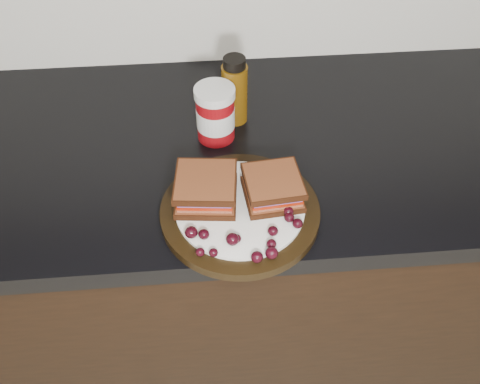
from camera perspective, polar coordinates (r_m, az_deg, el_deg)
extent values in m
cube|color=black|center=(1.44, 2.47, -8.69)|extent=(3.96, 0.58, 0.86)
cube|color=black|center=(1.10, 3.21, 4.70)|extent=(3.98, 0.60, 0.04)
cylinder|color=black|center=(0.94, 0.00, -2.13)|extent=(0.28, 0.28, 0.02)
ellipsoid|color=black|center=(0.88, -5.22, -4.32)|extent=(0.02, 0.02, 0.02)
ellipsoid|color=black|center=(0.88, -3.87, -4.53)|extent=(0.02, 0.02, 0.02)
ellipsoid|color=black|center=(0.86, -4.27, -6.41)|extent=(0.02, 0.02, 0.01)
ellipsoid|color=black|center=(0.86, -2.85, -6.47)|extent=(0.02, 0.02, 0.01)
ellipsoid|color=black|center=(0.87, -0.81, -5.06)|extent=(0.02, 0.02, 0.02)
ellipsoid|color=black|center=(0.87, -0.36, -4.99)|extent=(0.02, 0.02, 0.01)
ellipsoid|color=black|center=(0.85, 1.82, -6.94)|extent=(0.02, 0.02, 0.02)
ellipsoid|color=black|center=(0.85, 3.39, -6.51)|extent=(0.02, 0.02, 0.02)
ellipsoid|color=black|center=(0.87, 3.37, -5.55)|extent=(0.02, 0.02, 0.02)
ellipsoid|color=black|center=(0.88, 3.53, -4.18)|extent=(0.02, 0.02, 0.02)
ellipsoid|color=black|center=(0.90, 6.16, -3.36)|extent=(0.02, 0.02, 0.02)
ellipsoid|color=black|center=(0.90, 5.28, -2.72)|extent=(0.02, 0.02, 0.02)
ellipsoid|color=black|center=(0.91, 5.18, -2.06)|extent=(0.02, 0.02, 0.02)
ellipsoid|color=black|center=(0.94, 6.12, -0.51)|extent=(0.02, 0.02, 0.02)
ellipsoid|color=black|center=(0.95, 4.62, 0.38)|extent=(0.02, 0.02, 0.02)
ellipsoid|color=black|center=(0.94, 2.73, 0.25)|extent=(0.02, 0.02, 0.02)
ellipsoid|color=black|center=(0.96, -2.49, 0.90)|extent=(0.02, 0.02, 0.02)
ellipsoid|color=black|center=(0.95, -3.09, 0.88)|extent=(0.02, 0.02, 0.02)
ellipsoid|color=black|center=(0.94, -5.35, -0.13)|extent=(0.02, 0.02, 0.02)
ellipsoid|color=black|center=(0.94, -4.55, -0.37)|extent=(0.02, 0.02, 0.02)
ellipsoid|color=black|center=(0.92, -3.65, -1.63)|extent=(0.02, 0.02, 0.02)
ellipsoid|color=black|center=(0.91, -3.99, -2.12)|extent=(0.02, 0.02, 0.02)
ellipsoid|color=black|center=(0.94, -3.20, -0.17)|extent=(0.02, 0.02, 0.02)
ellipsoid|color=black|center=(0.94, -4.62, 0.20)|extent=(0.02, 0.02, 0.02)
ellipsoid|color=black|center=(0.93, -4.13, -0.83)|extent=(0.02, 0.02, 0.02)
cylinder|color=maroon|center=(1.06, -2.64, 8.35)|extent=(0.09, 0.09, 0.12)
cylinder|color=#543408|center=(1.10, -0.58, 10.83)|extent=(0.07, 0.07, 0.15)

